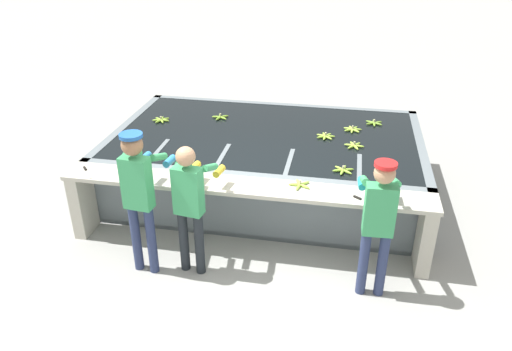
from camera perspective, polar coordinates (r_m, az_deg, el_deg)
The scene contains 16 objects.
ground_plane at distance 6.26m, azimuth -1.76°, elevation -9.50°, with size 80.00×80.00×0.00m, color #999993.
wash_tank at distance 7.56m, azimuth 1.16°, elevation 1.52°, with size 4.52×2.79×0.92m.
work_ledge at distance 6.08m, azimuth -1.39°, elevation -3.31°, with size 4.52×0.45×0.92m.
worker_0 at distance 5.67m, azimuth -13.22°, elevation -1.54°, with size 0.45×0.74×1.76m.
worker_1 at distance 5.62m, azimuth -7.55°, elevation -2.68°, with size 0.47×0.73×1.61m.
worker_2 at distance 5.37m, azimuth 13.82°, elevation -4.58°, with size 0.43×0.72×1.63m.
banana_bunch_floating_0 at distance 6.35m, azimuth 9.93°, elevation 0.63°, with size 0.28×0.28×0.08m.
banana_bunch_floating_1 at distance 7.94m, azimuth 13.34°, elevation 5.87°, with size 0.26×0.28×0.08m.
banana_bunch_floating_2 at distance 7.31m, azimuth 7.94°, elevation 4.47°, with size 0.28×0.28×0.08m.
banana_bunch_floating_3 at distance 7.07m, azimuth 11.16°, elevation 3.38°, with size 0.28×0.27×0.08m.
banana_bunch_floating_4 at distance 7.99m, azimuth -4.08°, elevation 6.69°, with size 0.27×0.28×0.08m.
banana_bunch_floating_5 at distance 7.99m, azimuth -10.79°, elevation 6.27°, with size 0.28×0.28×0.08m.
banana_bunch_floating_6 at distance 7.63m, azimuth 10.97°, elevation 5.20°, with size 0.28×0.28×0.08m.
banana_bunch_ledge_0 at distance 5.93m, azimuth 5.06°, elevation -1.04°, with size 0.27×0.28×0.08m.
knife_0 at distance 5.74m, azimuth 12.08°, elevation -2.74°, with size 0.30×0.22×0.02m.
knife_1 at distance 6.61m, azimuth -18.82°, elevation 0.54°, with size 0.25×0.28×0.02m.
Camera 1 is at (1.12, -4.88, 3.76)m, focal length 35.00 mm.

